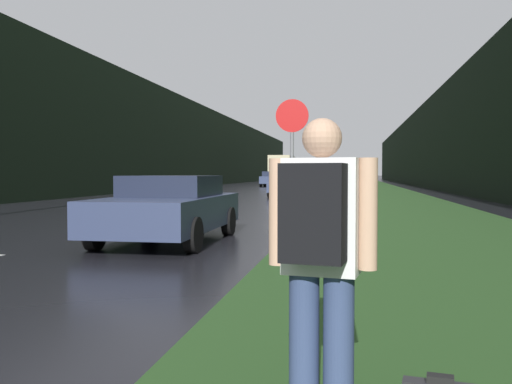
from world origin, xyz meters
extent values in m
cube|color=#26471E|center=(7.40, 40.00, 0.01)|extent=(6.00, 240.00, 0.02)
cube|color=silver|center=(0.00, 12.47, 0.00)|extent=(0.12, 3.00, 0.01)
cube|color=silver|center=(0.00, 19.47, 0.00)|extent=(0.12, 3.00, 0.01)
cube|color=black|center=(-10.40, 50.00, 4.20)|extent=(2.00, 140.00, 8.40)
cube|color=black|center=(13.40, 50.00, 3.97)|extent=(2.00, 140.00, 7.93)
cylinder|color=slate|center=(4.60, 9.51, 1.09)|extent=(0.07, 0.07, 2.18)
cylinder|color=#B71414|center=(4.60, 9.51, 2.50)|extent=(0.65, 0.02, 0.65)
cylinder|color=navy|center=(5.52, 1.67, 0.42)|extent=(0.16, 0.16, 0.84)
cylinder|color=navy|center=(5.70, 1.64, 0.42)|extent=(0.16, 0.16, 0.84)
cube|color=white|center=(5.61, 1.66, 1.14)|extent=(0.42, 0.28, 0.61)
sphere|color=tan|center=(5.61, 1.66, 1.55)|extent=(0.21, 0.21, 0.21)
cylinder|color=tan|center=(5.37, 1.69, 1.16)|extent=(0.09, 0.09, 0.57)
cylinder|color=tan|center=(5.84, 1.62, 1.16)|extent=(0.09, 0.09, 0.57)
cube|color=black|center=(5.58, 1.46, 1.17)|extent=(0.33, 0.23, 0.48)
cube|color=black|center=(6.22, 1.69, 0.30)|extent=(0.14, 0.09, 0.04)
cube|color=#2D3856|center=(2.20, 9.05, 0.59)|extent=(1.91, 4.35, 0.63)
cube|color=#1B2134|center=(2.20, 9.26, 1.11)|extent=(1.62, 1.96, 0.41)
cylinder|color=black|center=(3.11, 7.70, 0.31)|extent=(0.20, 0.62, 0.62)
cylinder|color=black|center=(1.29, 7.70, 0.31)|extent=(0.20, 0.62, 0.62)
cylinder|color=black|center=(3.11, 10.40, 0.31)|extent=(0.20, 0.62, 0.62)
cylinder|color=black|center=(1.29, 10.40, 0.31)|extent=(0.20, 0.62, 0.62)
cube|color=#2D3856|center=(2.20, 29.89, 0.59)|extent=(1.88, 4.46, 0.56)
cube|color=#1B2134|center=(2.20, 30.11, 1.10)|extent=(1.60, 2.01, 0.45)
cylinder|color=black|center=(3.09, 28.50, 0.34)|extent=(0.20, 0.68, 0.68)
cylinder|color=black|center=(1.31, 28.50, 0.34)|extent=(0.20, 0.68, 0.68)
cylinder|color=black|center=(3.09, 31.27, 0.34)|extent=(0.20, 0.68, 0.68)
cylinder|color=black|center=(1.31, 31.27, 0.34)|extent=(0.20, 0.68, 0.68)
cube|color=#2D3856|center=(-2.20, 53.12, 0.67)|extent=(1.86, 4.13, 0.72)
cube|color=#1B2134|center=(-2.20, 52.92, 1.28)|extent=(1.58, 1.86, 0.50)
cylinder|color=black|center=(-3.08, 54.40, 0.35)|extent=(0.20, 0.70, 0.70)
cylinder|color=black|center=(-1.31, 54.40, 0.35)|extent=(0.20, 0.70, 0.70)
cylinder|color=black|center=(-3.08, 51.84, 0.35)|extent=(0.20, 0.70, 0.70)
cylinder|color=black|center=(-1.31, 51.84, 0.35)|extent=(0.20, 0.70, 0.70)
cube|color=#6E684F|center=(-2.20, 65.34, 1.52)|extent=(2.34, 2.51, 2.23)
cube|color=tan|center=(-2.20, 61.32, 1.89)|extent=(2.46, 5.53, 2.97)
cylinder|color=black|center=(-3.37, 65.09, 0.45)|extent=(0.28, 0.90, 0.90)
cylinder|color=black|center=(-1.03, 65.09, 0.45)|extent=(0.28, 0.90, 0.90)
cylinder|color=black|center=(-3.37, 59.94, 0.45)|extent=(0.28, 0.90, 0.90)
cylinder|color=black|center=(-1.03, 59.94, 0.45)|extent=(0.28, 0.90, 0.90)
camera|label=1|loc=(5.76, -1.19, 1.37)|focal=38.00mm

